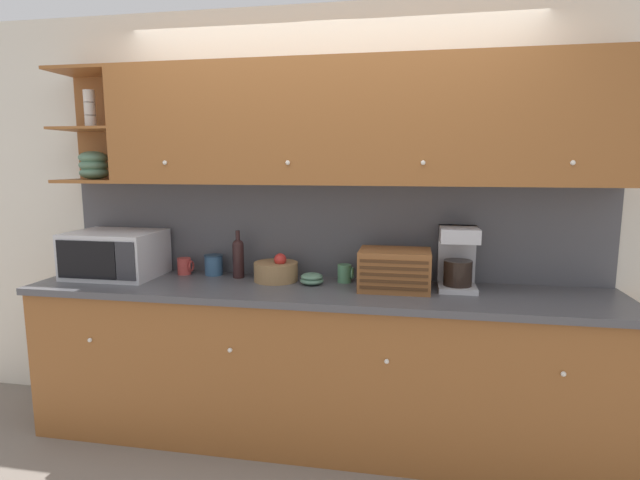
{
  "coord_description": "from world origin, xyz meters",
  "views": [
    {
      "loc": [
        0.53,
        -3.08,
        1.66
      ],
      "look_at": [
        0.0,
        -0.22,
        1.21
      ],
      "focal_mm": 28.0,
      "sensor_mm": 36.0,
      "label": 1
    }
  ],
  "objects_px": {
    "mug_blue_second": "(345,273)",
    "bread_box": "(395,270)",
    "coffee_maker": "(458,257)",
    "storage_canister": "(214,265)",
    "microwave": "(115,254)",
    "mug": "(185,266)",
    "wine_bottle": "(238,256)",
    "bowl_stack_on_counter": "(312,279)",
    "fruit_basket": "(276,271)"
  },
  "relations": [
    {
      "from": "microwave",
      "to": "storage_canister",
      "type": "distance_m",
      "value": 0.62
    },
    {
      "from": "storage_canister",
      "to": "bowl_stack_on_counter",
      "type": "xyz_separation_m",
      "value": [
        0.68,
        -0.14,
        -0.03
      ]
    },
    {
      "from": "bread_box",
      "to": "microwave",
      "type": "bearing_deg",
      "value": 179.49
    },
    {
      "from": "bowl_stack_on_counter",
      "to": "coffee_maker",
      "type": "height_order",
      "value": "coffee_maker"
    },
    {
      "from": "mug_blue_second",
      "to": "bowl_stack_on_counter",
      "type": "bearing_deg",
      "value": -154.54
    },
    {
      "from": "microwave",
      "to": "mug_blue_second",
      "type": "distance_m",
      "value": 1.47
    },
    {
      "from": "mug",
      "to": "storage_canister",
      "type": "xyz_separation_m",
      "value": [
        0.19,
        0.02,
        0.01
      ]
    },
    {
      "from": "bowl_stack_on_counter",
      "to": "coffee_maker",
      "type": "distance_m",
      "value": 0.86
    },
    {
      "from": "microwave",
      "to": "mug_blue_second",
      "type": "relative_size",
      "value": 5.04
    },
    {
      "from": "mug_blue_second",
      "to": "bread_box",
      "type": "relative_size",
      "value": 0.27
    },
    {
      "from": "storage_canister",
      "to": "microwave",
      "type": "bearing_deg",
      "value": -165.86
    },
    {
      "from": "fruit_basket",
      "to": "mug_blue_second",
      "type": "relative_size",
      "value": 2.47
    },
    {
      "from": "mug",
      "to": "mug_blue_second",
      "type": "xyz_separation_m",
      "value": [
        1.06,
        -0.03,
        0.0
      ]
    },
    {
      "from": "mug",
      "to": "fruit_basket",
      "type": "height_order",
      "value": "fruit_basket"
    },
    {
      "from": "bread_box",
      "to": "coffee_maker",
      "type": "relative_size",
      "value": 1.11
    },
    {
      "from": "coffee_maker",
      "to": "mug_blue_second",
      "type": "bearing_deg",
      "value": 176.96
    },
    {
      "from": "wine_bottle",
      "to": "bread_box",
      "type": "bearing_deg",
      "value": -7.07
    },
    {
      "from": "fruit_basket",
      "to": "bread_box",
      "type": "xyz_separation_m",
      "value": [
        0.72,
        -0.08,
        0.05
      ]
    },
    {
      "from": "bread_box",
      "to": "coffee_maker",
      "type": "height_order",
      "value": "coffee_maker"
    },
    {
      "from": "mug",
      "to": "bread_box",
      "type": "height_order",
      "value": "bread_box"
    },
    {
      "from": "microwave",
      "to": "coffee_maker",
      "type": "relative_size",
      "value": 1.53
    },
    {
      "from": "fruit_basket",
      "to": "bowl_stack_on_counter",
      "type": "distance_m",
      "value": 0.24
    },
    {
      "from": "microwave",
      "to": "bread_box",
      "type": "bearing_deg",
      "value": -0.51
    },
    {
      "from": "wine_bottle",
      "to": "fruit_basket",
      "type": "xyz_separation_m",
      "value": [
        0.26,
        -0.04,
        -0.07
      ]
    },
    {
      "from": "bowl_stack_on_counter",
      "to": "mug_blue_second",
      "type": "distance_m",
      "value": 0.21
    },
    {
      "from": "mug",
      "to": "fruit_basket",
      "type": "xyz_separation_m",
      "value": [
        0.63,
        -0.06,
        0.01
      ]
    },
    {
      "from": "storage_canister",
      "to": "fruit_basket",
      "type": "xyz_separation_m",
      "value": [
        0.44,
        -0.08,
        -0.0
      ]
    },
    {
      "from": "bread_box",
      "to": "bowl_stack_on_counter",
      "type": "bearing_deg",
      "value": 176.34
    },
    {
      "from": "storage_canister",
      "to": "mug",
      "type": "bearing_deg",
      "value": -174.2
    },
    {
      "from": "microwave",
      "to": "bowl_stack_on_counter",
      "type": "relative_size",
      "value": 3.92
    },
    {
      "from": "microwave",
      "to": "bowl_stack_on_counter",
      "type": "xyz_separation_m",
      "value": [
        1.28,
        0.02,
        -0.11
      ]
    },
    {
      "from": "microwave",
      "to": "mug_blue_second",
      "type": "height_order",
      "value": "microwave"
    },
    {
      "from": "mug_blue_second",
      "to": "bread_box",
      "type": "height_order",
      "value": "bread_box"
    },
    {
      "from": "microwave",
      "to": "storage_canister",
      "type": "xyz_separation_m",
      "value": [
        0.6,
        0.15,
        -0.08
      ]
    },
    {
      "from": "wine_bottle",
      "to": "coffee_maker",
      "type": "distance_m",
      "value": 1.34
    },
    {
      "from": "mug_blue_second",
      "to": "bread_box",
      "type": "distance_m",
      "value": 0.33
    },
    {
      "from": "storage_canister",
      "to": "wine_bottle",
      "type": "xyz_separation_m",
      "value": [
        0.18,
        -0.04,
        0.07
      ]
    },
    {
      "from": "mug",
      "to": "bowl_stack_on_counter",
      "type": "distance_m",
      "value": 0.88
    },
    {
      "from": "fruit_basket",
      "to": "storage_canister",
      "type": "bearing_deg",
      "value": 169.22
    },
    {
      "from": "fruit_basket",
      "to": "mug_blue_second",
      "type": "xyz_separation_m",
      "value": [
        0.42,
        0.04,
        -0.01
      ]
    },
    {
      "from": "fruit_basket",
      "to": "mug",
      "type": "bearing_deg",
      "value": 174.18
    },
    {
      "from": "microwave",
      "to": "wine_bottle",
      "type": "relative_size",
      "value": 1.83
    },
    {
      "from": "wine_bottle",
      "to": "mug_blue_second",
      "type": "distance_m",
      "value": 0.68
    },
    {
      "from": "coffee_maker",
      "to": "bread_box",
      "type": "bearing_deg",
      "value": -166.28
    },
    {
      "from": "wine_bottle",
      "to": "mug_blue_second",
      "type": "bearing_deg",
      "value": -0.05
    },
    {
      "from": "microwave",
      "to": "fruit_basket",
      "type": "xyz_separation_m",
      "value": [
        1.04,
        0.07,
        -0.08
      ]
    },
    {
      "from": "fruit_basket",
      "to": "mug_blue_second",
      "type": "bearing_deg",
      "value": 5.23
    },
    {
      "from": "storage_canister",
      "to": "mug_blue_second",
      "type": "height_order",
      "value": "storage_canister"
    },
    {
      "from": "mug",
      "to": "bowl_stack_on_counter",
      "type": "height_order",
      "value": "mug"
    },
    {
      "from": "bread_box",
      "to": "mug_blue_second",
      "type": "bearing_deg",
      "value": 158.1
    }
  ]
}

